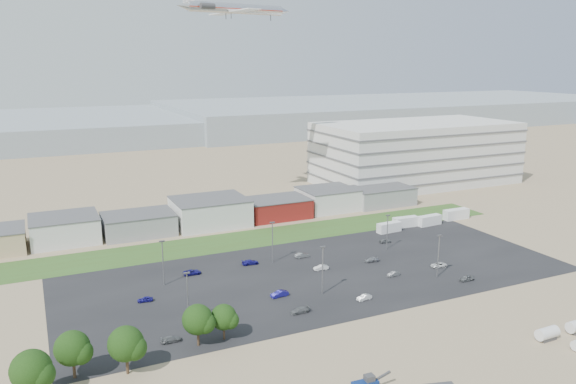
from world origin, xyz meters
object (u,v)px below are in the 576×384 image
telehandler (365,384)px  parked_car_12 (371,260)px  parked_car_1 (393,274)px  parked_car_5 (145,299)px  box_trailer_a (389,227)px  tree_far_left (31,374)px  parked_car_0 (438,265)px  parked_car_10 (171,339)px  parked_car_2 (467,278)px  parked_car_13 (364,297)px  parked_car_4 (279,294)px  storage_tank_nw (547,333)px  parked_car_8 (385,241)px  parked_car_11 (302,255)px  parked_car_3 (300,310)px  airliner (236,9)px  parked_car_7 (321,268)px  parked_car_6 (250,262)px  parked_car_9 (192,272)px

telehandler → parked_car_12: 58.04m
parked_car_1 → parked_car_5: parked_car_5 is taller
box_trailer_a → tree_far_left: tree_far_left is taller
parked_car_0 → parked_car_10: (-68.54, -9.79, -0.01)m
parked_car_10 → parked_car_2: bearing=-89.2°
parked_car_13 → parked_car_5: bearing=-121.3°
parked_car_13 → box_trailer_a: bearing=131.8°
box_trailer_a → parked_car_4: bearing=-153.2°
storage_tank_nw → parked_car_8: storage_tank_nw is taller
parked_car_11 → parked_car_13: (0.24, -29.23, -0.06)m
telehandler → tree_far_left: 49.42m
parked_car_2 → tree_far_left: bearing=-83.3°
parked_car_2 → parked_car_3: 42.35m
telehandler → parked_car_0: telehandler is taller
storage_tank_nw → parked_car_2: storage_tank_nw is taller
parked_car_12 → parked_car_13: bearing=-31.9°
airliner → parked_car_13: airliner is taller
parked_car_0 → parked_car_12: size_ratio=1.06×
storage_tank_nw → parked_car_13: 35.46m
parked_car_4 → parked_car_13: 18.08m
parked_car_0 → parked_car_8: (-0.87, 21.48, 0.01)m
telehandler → parked_car_13: (18.38, 29.05, -0.80)m
parked_car_7 → parked_car_12: 14.23m
storage_tank_nw → parked_car_5: 78.86m
parked_car_4 → parked_car_5: size_ratio=1.24×
parked_car_8 → storage_tank_nw: bearing=178.1°
telehandler → parked_car_5: telehandler is taller
parked_car_6 → parked_car_9: bearing=96.9°
telehandler → parked_car_7: 51.81m
telehandler → airliner: size_ratio=0.16×
tree_far_left → parked_car_13: 65.27m
parked_car_0 → parked_car_7: (-27.09, 10.53, 0.05)m
parked_car_2 → parked_car_6: size_ratio=0.87×
parked_car_0 → parked_car_7: parked_car_7 is taller
tree_far_left → parked_car_4: size_ratio=2.41×
parked_car_0 → parked_car_12: parked_car_0 is taller
tree_far_left → parked_car_9: bearing=49.1°
parked_car_7 → parked_car_12: (14.22, -0.42, -0.06)m
airliner → parked_car_10: (-45.51, -88.17, -65.59)m
box_trailer_a → parked_car_12: size_ratio=2.04×
parked_car_2 → parked_car_9: 64.06m
parked_car_0 → parked_car_12: 16.36m
parked_car_11 → parked_car_4: bearing=141.8°
box_trailer_a → parked_car_11: box_trailer_a is taller
parked_car_13 → parked_car_3: bearing=-97.8°
parked_car_13 → tree_far_left: bearing=-87.9°
airliner → parked_car_11: size_ratio=10.87×
parked_car_13 → storage_tank_nw: bearing=28.1°
parked_car_4 → parked_car_10: (-25.83, -10.03, -0.11)m
parked_car_4 → parked_car_11: (15.39, 20.13, -0.03)m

